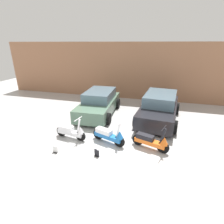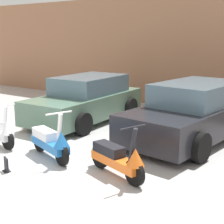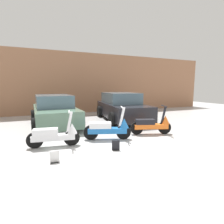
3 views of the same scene
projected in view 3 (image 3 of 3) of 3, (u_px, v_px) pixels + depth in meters
name	position (u px, v px, depth m)	size (l,w,h in m)	color
ground_plane	(134.00, 152.00, 4.33)	(28.00, 28.00, 0.00)	#B2B2B2
wall_back	(75.00, 83.00, 10.76)	(19.60, 0.12, 3.72)	#9E6B4C
scooter_front_left	(56.00, 134.00, 4.69)	(1.37, 0.52, 0.96)	black
scooter_front_right	(109.00, 128.00, 5.34)	(1.39, 0.72, 1.01)	black
scooter_front_center	(153.00, 124.00, 5.95)	(1.36, 0.69, 0.98)	black
car_rear_left	(54.00, 111.00, 7.34)	(1.92, 3.79, 1.27)	#51705B
car_rear_center	(121.00, 107.00, 8.57)	(2.20, 4.05, 1.33)	black
placard_near_left_scooter	(55.00, 157.00, 3.73)	(0.20, 0.14, 0.26)	black
placard_near_right_scooter	(116.00, 146.00, 4.45)	(0.20, 0.17, 0.26)	black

